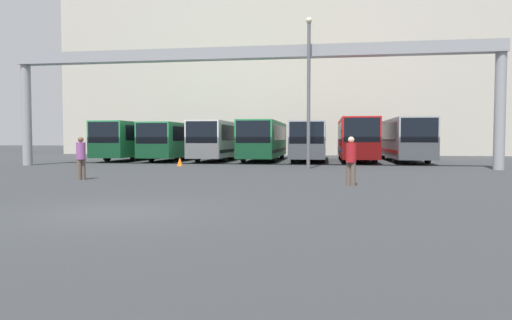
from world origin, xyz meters
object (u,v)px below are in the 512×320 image
object	(u,v)px
pedestrian_near_left	(81,157)
pedestrian_mid_right	(351,160)
bus_slot_4	(310,139)
bus_slot_6	(403,137)
bus_slot_0	(138,139)
bus_slot_1	(179,139)
lamp_post	(309,87)
bus_slot_3	(264,138)
traffic_cone	(180,162)
bus_slot_2	(221,138)
bus_slot_5	(356,137)

from	to	relation	value
pedestrian_near_left	pedestrian_mid_right	bearing A→B (deg)	126.02
bus_slot_4	bus_slot_6	bearing A→B (deg)	1.43
bus_slot_0	pedestrian_mid_right	bearing A→B (deg)	-49.54
bus_slot_6	bus_slot_1	bearing A→B (deg)	-179.66
pedestrian_mid_right	lamp_post	world-z (taller)	lamp_post
bus_slot_3	traffic_cone	world-z (taller)	bus_slot_3
pedestrian_mid_right	pedestrian_near_left	bearing A→B (deg)	22.56
bus_slot_2	bus_slot_5	bearing A→B (deg)	-3.16
bus_slot_3	pedestrian_mid_right	distance (m)	19.97
bus_slot_5	pedestrian_mid_right	bearing A→B (deg)	-94.27
pedestrian_mid_right	lamp_post	size ratio (longest dim) A/B	0.21
pedestrian_mid_right	traffic_cone	size ratio (longest dim) A/B	3.21
bus_slot_0	pedestrian_near_left	xyz separation A→B (m)	(5.46, -18.83, -0.80)
bus_slot_1	bus_slot_5	distance (m)	14.52
bus_slot_1	lamp_post	world-z (taller)	lamp_post
bus_slot_1	traffic_cone	size ratio (longest dim) A/B	21.44
pedestrian_near_left	pedestrian_mid_right	distance (m)	11.28
bus_slot_4	pedestrian_near_left	world-z (taller)	bus_slot_4
bus_slot_4	bus_slot_3	bearing A→B (deg)	-175.02
bus_slot_1	bus_slot_2	distance (m)	3.63
bus_slot_3	bus_slot_4	xyz separation A→B (m)	(3.63, 0.32, -0.05)
bus_slot_0	traffic_cone	distance (m)	11.12
bus_slot_5	pedestrian_mid_right	size ratio (longest dim) A/B	6.13
bus_slot_1	traffic_cone	distance (m)	9.30
bus_slot_0	bus_slot_5	distance (m)	18.15
bus_slot_1	lamp_post	distance (m)	15.36
bus_slot_2	bus_slot_4	bearing A→B (deg)	-1.42
bus_slot_0	traffic_cone	bearing A→B (deg)	-53.46
bus_slot_3	pedestrian_near_left	bearing A→B (deg)	-106.49
bus_slot_0	bus_slot_6	xyz separation A→B (m)	(21.76, -0.03, 0.08)
bus_slot_6	pedestrian_near_left	size ratio (longest dim) A/B	6.76
bus_slot_1	pedestrian_mid_right	size ratio (longest dim) A/B	6.67
bus_slot_6	pedestrian_near_left	bearing A→B (deg)	-130.92
bus_slot_1	pedestrian_mid_right	distance (m)	23.47
traffic_cone	lamp_post	xyz separation A→B (m)	(8.23, -1.40, 4.44)
pedestrian_near_left	bus_slot_3	bearing A→B (deg)	-156.53
bus_slot_2	bus_slot_3	bearing A→B (deg)	-7.79
bus_slot_1	pedestrian_mid_right	xyz separation A→B (m)	(13.09, -19.47, -0.75)
bus_slot_1	lamp_post	size ratio (longest dim) A/B	1.40
bus_slot_1	bus_slot_2	bearing A→B (deg)	1.66
traffic_cone	bus_slot_0	bearing A→B (deg)	126.54
bus_slot_1	pedestrian_near_left	size ratio (longest dim) A/B	6.64
bus_slot_6	traffic_cone	bearing A→B (deg)	-149.88
bus_slot_1	bus_slot_2	world-z (taller)	bus_slot_2
bus_slot_4	pedestrian_mid_right	xyz separation A→B (m)	(2.21, -19.39, -0.76)
bus_slot_3	traffic_cone	bearing A→B (deg)	-117.44
bus_slot_4	pedestrian_near_left	distance (m)	20.71
bus_slot_0	bus_slot_3	xyz separation A→B (m)	(10.88, -0.53, 0.01)
bus_slot_2	bus_slot_6	size ratio (longest dim) A/B	1.00
traffic_cone	lamp_post	world-z (taller)	lamp_post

